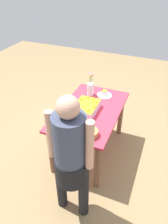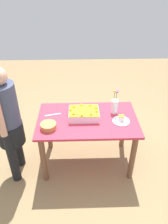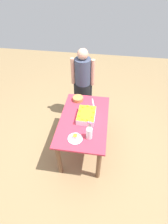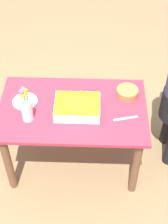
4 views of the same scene
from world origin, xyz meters
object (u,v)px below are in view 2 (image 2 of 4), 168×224
(fruit_bowl, at_px, (48,126))
(person_standing, at_px, (7,120))
(sheet_cake, at_px, (84,114))
(serving_plate_with_slice, at_px, (121,120))
(flower_vase, at_px, (115,105))
(cake_knife, at_px, (53,115))

(fruit_bowl, bearing_deg, person_standing, -2.41)
(sheet_cake, bearing_deg, person_standing, 12.21)
(serving_plate_with_slice, bearing_deg, flower_vase, -74.11)
(cake_knife, relative_size, fruit_bowl, 1.09)
(fruit_bowl, xyz_separation_m, person_standing, (0.46, -0.02, 0.09))
(flower_vase, bearing_deg, sheet_cake, 13.40)
(serving_plate_with_slice, bearing_deg, cake_knife, -11.06)
(serving_plate_with_slice, xyz_separation_m, flower_vase, (0.05, -0.19, 0.09))
(flower_vase, relative_size, person_standing, 0.22)
(person_standing, bearing_deg, cake_knife, 27.86)
(sheet_cake, xyz_separation_m, cake_knife, (0.39, -0.07, -0.05))
(sheet_cake, height_order, person_standing, person_standing)
(cake_knife, bearing_deg, sheet_cake, 156.76)
(serving_plate_with_slice, height_order, flower_vase, flower_vase)
(cake_knife, bearing_deg, flower_vase, 168.31)
(serving_plate_with_slice, xyz_separation_m, cake_knife, (0.84, -0.17, -0.02))
(serving_plate_with_slice, relative_size, cake_knife, 1.04)
(sheet_cake, relative_size, serving_plate_with_slice, 1.75)
(flower_vase, bearing_deg, fruit_bowl, 20.45)
(cake_knife, relative_size, flower_vase, 0.62)
(sheet_cake, bearing_deg, serving_plate_with_slice, 167.60)
(sheet_cake, xyz_separation_m, serving_plate_with_slice, (-0.45, 0.10, -0.03))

